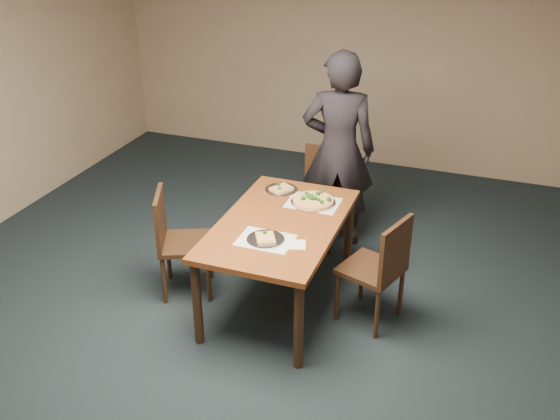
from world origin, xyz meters
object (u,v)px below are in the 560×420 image
(dining_table, at_px, (280,232))
(chair_right, at_px, (380,265))
(diner, at_px, (338,150))
(pizza_pan, at_px, (313,200))
(chair_left, at_px, (176,237))
(chair_far, at_px, (322,190))
(slice_plate_far, at_px, (281,189))
(slice_plate_near, at_px, (266,238))

(dining_table, bearing_deg, chair_right, 1.14)
(chair_right, xyz_separation_m, diner, (-0.66, 1.15, 0.40))
(chair_right, bearing_deg, pizza_pan, -101.31)
(chair_left, relative_size, diner, 0.50)
(chair_left, distance_m, pizza_pan, 1.16)
(dining_table, bearing_deg, pizza_pan, 69.64)
(diner, bearing_deg, chair_far, 6.09)
(diner, bearing_deg, chair_right, 107.95)
(chair_right, relative_size, slice_plate_far, 3.25)
(chair_far, height_order, chair_right, same)
(chair_far, bearing_deg, slice_plate_far, -105.26)
(chair_far, relative_size, chair_left, 1.00)
(chair_far, bearing_deg, slice_plate_near, -87.91)
(diner, distance_m, pizza_pan, 0.79)
(dining_table, xyz_separation_m, slice_plate_near, (-0.00, -0.30, 0.11))
(dining_table, bearing_deg, chair_left, -171.23)
(slice_plate_far, bearing_deg, chair_right, -27.61)
(chair_right, distance_m, slice_plate_far, 1.14)
(pizza_pan, bearing_deg, chair_left, -152.36)
(dining_table, xyz_separation_m, chair_right, (0.80, 0.02, -0.14))
(pizza_pan, bearing_deg, chair_right, -29.87)
(dining_table, bearing_deg, slice_plate_far, 108.99)
(chair_left, bearing_deg, diner, -60.85)
(chair_far, distance_m, slice_plate_far, 0.67)
(slice_plate_near, height_order, slice_plate_far, slice_plate_near)
(chair_far, distance_m, chair_left, 1.52)
(chair_left, bearing_deg, pizza_pan, -85.79)
(chair_right, xyz_separation_m, slice_plate_near, (-0.80, -0.32, 0.25))
(chair_far, height_order, pizza_pan, chair_far)
(dining_table, xyz_separation_m, slice_plate_far, (-0.18, 0.53, 0.10))
(dining_table, relative_size, diner, 0.82)
(chair_far, bearing_deg, chair_right, -51.97)
(pizza_pan, bearing_deg, slice_plate_near, -101.93)
(dining_table, relative_size, pizza_pan, 4.08)
(chair_left, bearing_deg, slice_plate_near, -124.83)
(slice_plate_near, distance_m, slice_plate_far, 0.85)
(slice_plate_far, bearing_deg, pizza_pan, -22.82)
(dining_table, height_order, slice_plate_near, slice_plate_near)
(diner, xyz_separation_m, slice_plate_near, (-0.14, -1.47, -0.16))
(chair_left, xyz_separation_m, diner, (0.99, 1.30, 0.40))
(chair_right, bearing_deg, slice_plate_far, -99.05)
(dining_table, height_order, chair_far, chair_far)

